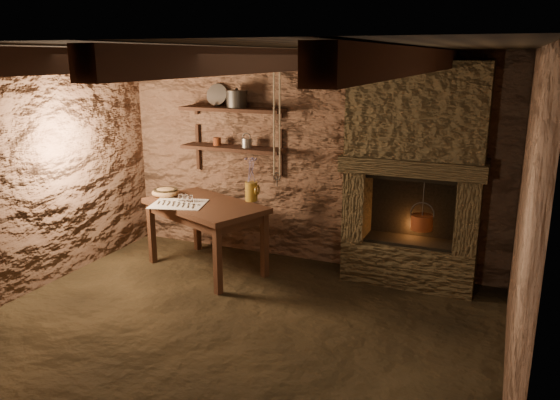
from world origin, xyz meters
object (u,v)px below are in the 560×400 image
at_px(work_table, 206,234).
at_px(red_pot, 422,221).
at_px(stoneware_jug, 251,182).
at_px(wooden_bowl, 166,193).
at_px(iron_stockpot, 237,100).

xyz_separation_m(work_table, red_pot, (2.27, 0.46, 0.29)).
bearing_deg(stoneware_jug, work_table, -147.36).
height_order(wooden_bowl, red_pot, red_pot).
bearing_deg(wooden_bowl, work_table, -9.90).
height_order(work_table, iron_stockpot, iron_stockpot).
xyz_separation_m(work_table, wooden_bowl, (-0.58, 0.10, 0.40)).
xyz_separation_m(wooden_bowl, red_pot, (2.85, 0.36, -0.11)).
relative_size(work_table, wooden_bowl, 4.89).
relative_size(work_table, red_pot, 2.88).
xyz_separation_m(work_table, iron_stockpot, (0.12, 0.58, 1.44)).
height_order(stoneware_jug, iron_stockpot, iron_stockpot).
distance_m(work_table, wooden_bowl, 0.71).
bearing_deg(iron_stockpot, red_pot, -3.18).
relative_size(iron_stockpot, red_pot, 0.43).
bearing_deg(work_table, stoneware_jug, 56.39).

